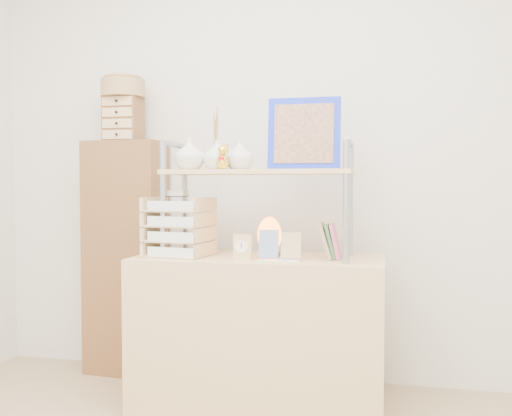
# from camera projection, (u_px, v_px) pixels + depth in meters

# --- Properties ---
(room_shell) EXTENTS (3.42, 3.41, 2.61)m
(room_shell) POSITION_uv_depth(u_px,v_px,m) (207.00, 11.00, 1.94)
(room_shell) COLOR silver
(room_shell) RESTS_ON ground
(desk) EXTENTS (1.20, 0.50, 0.75)m
(desk) POSITION_uv_depth(u_px,v_px,m) (258.00, 333.00, 2.78)
(desk) COLOR tan
(desk) RESTS_ON ground
(cabinet) EXTENTS (0.47, 0.27, 1.35)m
(cabinet) POSITION_uv_depth(u_px,v_px,m) (126.00, 257.00, 3.32)
(cabinet) COLOR brown
(cabinet) RESTS_ON ground
(hutch) EXTENTS (0.90, 0.34, 0.78)m
(hutch) POSITION_uv_depth(u_px,v_px,m) (247.00, 165.00, 2.77)
(hutch) COLOR gray
(hutch) RESTS_ON desk
(letter_tray) EXTENTS (0.29, 0.28, 0.32)m
(letter_tray) POSITION_uv_depth(u_px,v_px,m) (178.00, 230.00, 2.78)
(letter_tray) COLOR tan
(letter_tray) RESTS_ON desk
(salt_lamp) EXTENTS (0.13, 0.12, 0.19)m
(salt_lamp) POSITION_uv_depth(u_px,v_px,m) (269.00, 236.00, 2.79)
(salt_lamp) COLOR brown
(salt_lamp) RESTS_ON desk
(desk_clock) EXTENTS (0.09, 0.05, 0.12)m
(desk_clock) POSITION_uv_depth(u_px,v_px,m) (242.00, 247.00, 2.65)
(desk_clock) COLOR tan
(desk_clock) RESTS_ON desk
(postcard_stand) EXTENTS (0.20, 0.06, 0.14)m
(postcard_stand) POSITION_uv_depth(u_px,v_px,m) (279.00, 252.00, 2.63)
(postcard_stand) COLOR white
(postcard_stand) RESTS_ON desk
(drawer_chest) EXTENTS (0.20, 0.16, 0.25)m
(drawer_chest) POSITION_uv_depth(u_px,v_px,m) (123.00, 119.00, 3.27)
(drawer_chest) COLOR brown
(drawer_chest) RESTS_ON cabinet
(woven_basket) EXTENTS (0.25, 0.25, 0.10)m
(woven_basket) POSITION_uv_depth(u_px,v_px,m) (123.00, 89.00, 3.26)
(woven_basket) COLOR olive
(woven_basket) RESTS_ON drawer_chest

